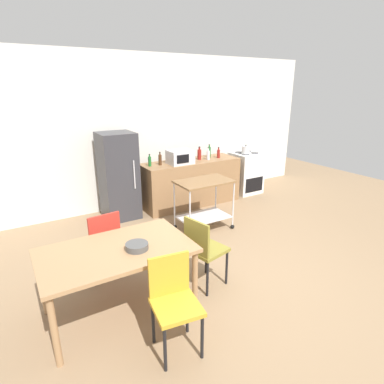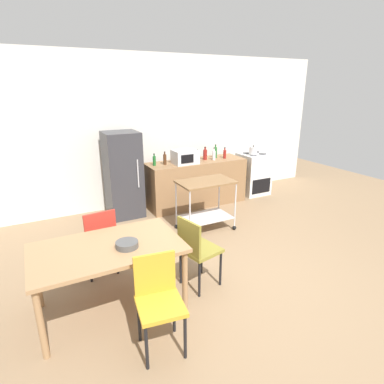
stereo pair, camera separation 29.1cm
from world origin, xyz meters
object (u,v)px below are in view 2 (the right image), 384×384
(bottle_soy_sauce, at_px, (205,154))
(chair_red, at_px, (99,237))
(chair_olive, at_px, (197,248))
(bottle_sparkling_water, at_px, (154,161))
(kettle, at_px, (253,150))
(chair_mustard, at_px, (158,297))
(kitchen_cart, at_px, (206,197))
(bottle_hot_sauce, at_px, (215,152))
(bottle_olive_oil, at_px, (165,159))
(bottle_vinegar, at_px, (214,155))
(refrigerator, at_px, (123,175))
(stove_oven, at_px, (253,174))
(dining_table, at_px, (108,253))
(bottle_soda, at_px, (225,154))
(microwave, at_px, (185,157))
(bottle_sesame_oil, at_px, (197,156))
(fruit_bowl, at_px, (127,244))

(bottle_soy_sauce, bearing_deg, chair_red, -145.60)
(chair_olive, distance_m, bottle_sparkling_water, 2.59)
(kettle, bearing_deg, chair_mustard, -138.18)
(chair_olive, distance_m, kitchen_cart, 1.61)
(bottle_hot_sauce, bearing_deg, bottle_olive_oil, -176.41)
(chair_mustard, xyz_separation_m, bottle_olive_oil, (1.39, 3.12, 0.49))
(chair_mustard, relative_size, bottle_vinegar, 3.60)
(chair_mustard, xyz_separation_m, refrigerator, (0.61, 3.21, 0.26))
(chair_red, distance_m, stove_oven, 4.10)
(dining_table, bearing_deg, chair_red, 86.16)
(chair_red, xyz_separation_m, chair_mustard, (0.22, -1.43, 0.00))
(chair_red, xyz_separation_m, bottle_soda, (2.90, 1.62, 0.47))
(kitchen_cart, bearing_deg, refrigerator, 129.14)
(stove_oven, height_order, bottle_sparkling_water, bottle_sparkling_water)
(bottle_sparkling_water, bearing_deg, microwave, -12.20)
(chair_olive, bearing_deg, bottle_hot_sauce, -48.34)
(chair_mustard, xyz_separation_m, bottle_sparkling_water, (1.19, 3.14, 0.48))
(bottle_olive_oil, bearing_deg, chair_olive, -104.97)
(stove_oven, distance_m, bottle_olive_oil, 2.19)
(bottle_olive_oil, relative_size, bottle_soy_sauce, 0.95)
(refrigerator, height_order, bottle_soy_sauce, refrigerator)
(kitchen_cart, bearing_deg, bottle_vinegar, 53.12)
(bottle_sesame_oil, bearing_deg, refrigerator, 179.50)
(bottle_vinegar, distance_m, bottle_soda, 0.28)
(chair_mustard, bearing_deg, bottle_sesame_oil, 64.40)
(chair_olive, relative_size, microwave, 1.93)
(bottle_hot_sauce, bearing_deg, bottle_sesame_oil, 179.13)
(kitchen_cart, bearing_deg, chair_red, -163.59)
(refrigerator, distance_m, microwave, 1.20)
(fruit_bowl, bearing_deg, bottle_hot_sauce, 44.54)
(dining_table, bearing_deg, kitchen_cart, 33.73)
(microwave, bearing_deg, chair_red, -141.42)
(kitchen_cart, bearing_deg, microwave, 82.14)
(dining_table, height_order, kitchen_cart, kitchen_cart)
(dining_table, distance_m, bottle_soy_sauce, 3.53)
(bottle_vinegar, relative_size, bottle_hot_sauce, 0.91)
(bottle_soda, bearing_deg, chair_mustard, -131.30)
(chair_mustard, relative_size, bottle_olive_oil, 3.62)
(dining_table, xyz_separation_m, bottle_hot_sauce, (2.82, 2.48, 0.34))
(chair_olive, bearing_deg, bottle_olive_oil, -27.89)
(fruit_bowl, bearing_deg, bottle_soy_sauce, 47.08)
(bottle_sparkling_water, relative_size, bottle_hot_sauce, 0.83)
(kitchen_cart, xyz_separation_m, fruit_bowl, (-1.71, -1.38, 0.21))
(dining_table, relative_size, bottle_soda, 6.68)
(kitchen_cart, bearing_deg, bottle_olive_oil, 101.20)
(chair_olive, relative_size, refrigerator, 0.57)
(bottle_sesame_oil, bearing_deg, bottle_vinegar, -32.02)
(bottle_vinegar, xyz_separation_m, bottle_hot_sauce, (0.14, 0.17, 0.01))
(bottle_olive_oil, distance_m, microwave, 0.39)
(chair_red, xyz_separation_m, kitchen_cart, (1.84, 0.54, 0.05))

